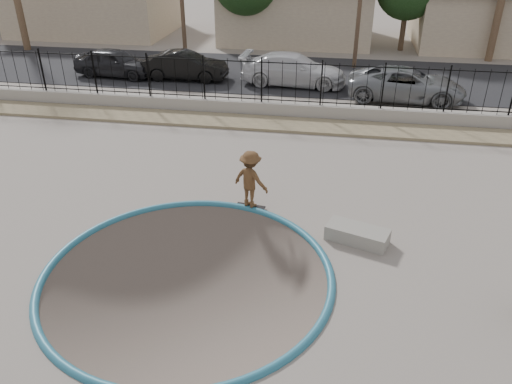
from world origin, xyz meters
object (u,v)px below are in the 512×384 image
at_px(concrete_ledge, 357,234).
at_px(car_c, 294,70).
at_px(car_b, 185,66).
at_px(car_d, 406,84).
at_px(skater, 251,182).
at_px(skateboard, 251,206).
at_px(car_a, 115,62).

height_order(concrete_ledge, car_c, car_c).
distance_m(car_b, car_d, 11.21).
bearing_deg(concrete_ledge, skater, 158.23).
bearing_deg(concrete_ledge, car_b, 122.39).
distance_m(skater, car_c, 12.63).
xyz_separation_m(skater, concrete_ledge, (3.06, -1.22, -0.66)).
height_order(concrete_ledge, car_d, car_d).
xyz_separation_m(skateboard, car_c, (-0.04, 12.63, 0.75)).
distance_m(skater, concrete_ledge, 3.36).
distance_m(skater, car_b, 13.87).
xyz_separation_m(skater, car_d, (5.37, 11.03, -0.08)).
bearing_deg(car_d, car_a, 88.52).
bearing_deg(car_c, skateboard, -176.44).
height_order(skateboard, car_d, car_d).
distance_m(concrete_ledge, car_b, 16.42).
bearing_deg(car_a, concrete_ledge, -131.84).
relative_size(car_b, car_d, 0.82).
xyz_separation_m(concrete_ledge, car_d, (2.31, 12.25, 0.58)).
bearing_deg(skateboard, car_c, 98.42).
relative_size(skater, car_b, 0.39).
relative_size(concrete_ledge, car_a, 0.37).
height_order(concrete_ledge, car_b, car_b).
height_order(skateboard, car_c, car_c).
distance_m(concrete_ledge, car_d, 12.48).
relative_size(car_c, car_d, 1.00).
distance_m(skater, car_a, 15.87).
distance_m(car_c, car_d, 5.64).
distance_m(skater, skateboard, 0.79).
height_order(concrete_ledge, car_a, car_a).
relative_size(car_a, car_c, 0.82).
xyz_separation_m(concrete_ledge, car_b, (-8.79, 13.85, 0.56)).
xyz_separation_m(skater, car_c, (-0.04, 12.63, -0.05)).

